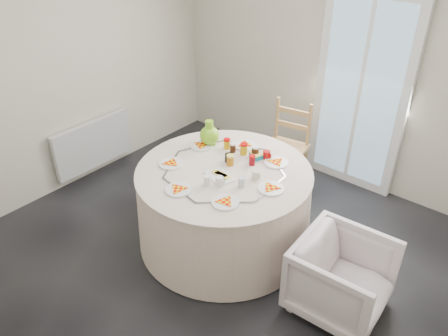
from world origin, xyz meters
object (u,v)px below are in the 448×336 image
Objects in this scene: table at (224,207)px; green_pitcher at (209,135)px; wooden_chair at (285,148)px; radiator at (94,144)px; armchair at (343,271)px.

table is 6.61× the size of green_pitcher.
wooden_chair is 4.04× the size of green_pitcher.
green_pitcher reaches higher than wooden_chair.
armchair is at bearing -0.09° from radiator.
wooden_chair is 1.76m from armchair.
wooden_chair is at bearing 93.59° from green_pitcher.
armchair is 2.88× the size of green_pitcher.
wooden_chair is 1.00m from green_pitcher.
green_pitcher is at bearing 11.87° from radiator.
table is at bearing 84.73° from armchair.
armchair is at bearing -2.20° from table.
green_pitcher is at bearing 146.01° from table.
radiator is at bearing -178.76° from table.
wooden_chair is at bearing 32.89° from radiator.
green_pitcher reaches higher than radiator.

